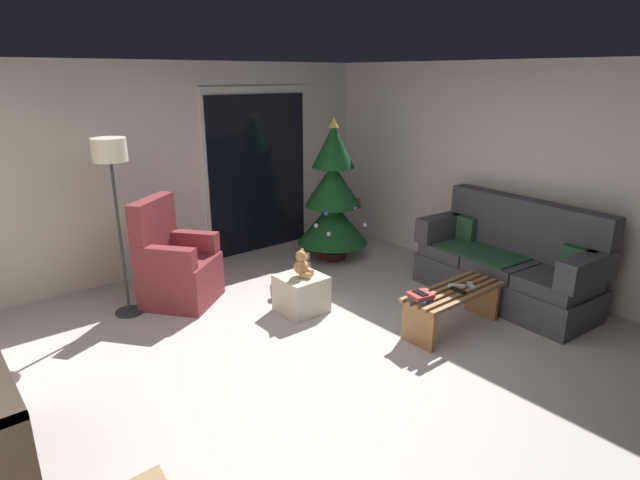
{
  "coord_description": "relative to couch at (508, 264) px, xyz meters",
  "views": [
    {
      "loc": [
        -2.55,
        -2.89,
        2.35
      ],
      "look_at": [
        0.4,
        0.7,
        0.85
      ],
      "focal_mm": 28.99,
      "sensor_mm": 36.0,
      "label": 1
    }
  ],
  "objects": [
    {
      "name": "ottoman",
      "position": [
        -1.91,
        1.16,
        -0.21
      ],
      "size": [
        0.44,
        0.44,
        0.39
      ],
      "primitive_type": "cube",
      "color": "beige",
      "rests_on": "ground"
    },
    {
      "name": "patio_door_frame",
      "position": [
        -1.12,
        3.14,
        0.7
      ],
      "size": [
        1.6,
        0.02,
        2.2
      ],
      "primitive_type": "cube",
      "color": "silver",
      "rests_on": "ground"
    },
    {
      "name": "patio_door_glass",
      "position": [
        -1.12,
        3.13,
        0.65
      ],
      "size": [
        1.5,
        0.02,
        2.1
      ],
      "primitive_type": "cube",
      "color": "black",
      "rests_on": "ground"
    },
    {
      "name": "wall_back",
      "position": [
        -2.32,
        3.22,
        0.85
      ],
      "size": [
        5.72,
        0.12,
        2.5
      ],
      "primitive_type": "cube",
      "color": "beige",
      "rests_on": "ground"
    },
    {
      "name": "teddy_bear_honey",
      "position": [
        -1.91,
        1.15,
        0.11
      ],
      "size": [
        0.21,
        0.22,
        0.29
      ],
      "color": "tan",
      "rests_on": "ottoman"
    },
    {
      "name": "remote_silver",
      "position": [
        -0.85,
        -0.13,
        0.02
      ],
      "size": [
        0.13,
        0.15,
        0.02
      ],
      "primitive_type": "cube",
      "rotation": [
        0.0,
        0.0,
        2.46
      ],
      "color": "#ADADB2",
      "rests_on": "coffee_table"
    },
    {
      "name": "couch",
      "position": [
        0.0,
        0.0,
        0.0
      ],
      "size": [
        0.92,
        1.99,
        1.08
      ],
      "color": "#3D3D42",
      "rests_on": "ground"
    },
    {
      "name": "coffee_table",
      "position": [
        -1.04,
        -0.07,
        -0.13
      ],
      "size": [
        1.1,
        0.4,
        0.41
      ],
      "color": "olive",
      "rests_on": "ground"
    },
    {
      "name": "remote_white",
      "position": [
        -0.97,
        -0.04,
        0.02
      ],
      "size": [
        0.14,
        0.14,
        0.02
      ],
      "primitive_type": "cube",
      "rotation": [
        0.0,
        0.0,
        3.95
      ],
      "color": "silver",
      "rests_on": "coffee_table"
    },
    {
      "name": "book_stack",
      "position": [
        -1.46,
        -0.01,
        0.04
      ],
      "size": [
        0.23,
        0.22,
        0.06
      ],
      "color": "#285684",
      "rests_on": "coffee_table"
    },
    {
      "name": "ground_plane",
      "position": [
        -2.32,
        0.16,
        -0.4
      ],
      "size": [
        7.0,
        7.0,
        0.0
      ],
      "primitive_type": "plane",
      "color": "#BCB2A8"
    },
    {
      "name": "remote_black",
      "position": [
        -1.05,
        -0.12,
        0.02
      ],
      "size": [
        0.05,
        0.16,
        0.02
      ],
      "primitive_type": "cube",
      "rotation": [
        0.0,
        0.0,
        6.23
      ],
      "color": "black",
      "rests_on": "coffee_table"
    },
    {
      "name": "floor_lamp",
      "position": [
        -3.32,
        2.25,
        1.11
      ],
      "size": [
        0.32,
        0.32,
        1.78
      ],
      "color": "#2D2D30",
      "rests_on": "ground"
    },
    {
      "name": "wall_right",
      "position": [
        0.54,
        0.16,
        0.85
      ],
      "size": [
        0.12,
        6.0,
        2.5
      ],
      "primitive_type": "cube",
      "color": "beige",
      "rests_on": "ground"
    },
    {
      "name": "christmas_tree",
      "position": [
        -0.61,
        2.19,
        0.42
      ],
      "size": [
        0.93,
        0.93,
        1.83
      ],
      "color": "#4C1E19",
      "rests_on": "ground"
    },
    {
      "name": "armchair",
      "position": [
        -2.8,
        2.19,
        0.0
      ],
      "size": [
        0.96,
        0.96,
        1.13
      ],
      "color": "maroon",
      "rests_on": "ground"
    },
    {
      "name": "teddy_bear_cream_by_tree",
      "position": [
        -1.24,
        1.96,
        -0.28
      ],
      "size": [
        0.2,
        0.2,
        0.29
      ],
      "color": "beige",
      "rests_on": "ground"
    },
    {
      "name": "cell_phone",
      "position": [
        -1.46,
        -0.01,
        0.07
      ],
      "size": [
        0.09,
        0.15,
        0.01
      ],
      "primitive_type": "cube",
      "rotation": [
        0.0,
        0.0,
        -0.13
      ],
      "color": "black",
      "rests_on": "book_stack"
    }
  ]
}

